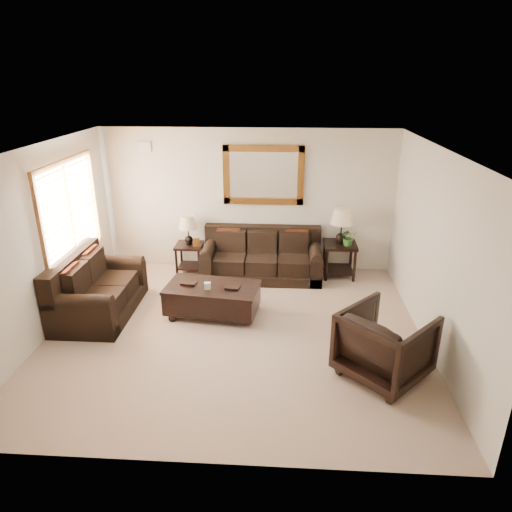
# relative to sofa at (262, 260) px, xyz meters

# --- Properties ---
(room) EXTENTS (5.51, 5.01, 2.71)m
(room) POSITION_rel_sofa_xyz_m (-0.30, -2.06, 1.02)
(room) COLOR #9F846E
(room) RESTS_ON ground
(window) EXTENTS (0.07, 1.96, 1.66)m
(window) POSITION_rel_sofa_xyz_m (-3.00, -1.16, 1.22)
(window) COLOR white
(window) RESTS_ON room
(mirror) EXTENTS (1.50, 0.06, 1.10)m
(mirror) POSITION_rel_sofa_xyz_m (0.00, 0.40, 1.52)
(mirror) COLOR #4F2B0F
(mirror) RESTS_ON room
(air_vent) EXTENTS (0.25, 0.02, 0.18)m
(air_vent) POSITION_rel_sofa_xyz_m (-2.20, 0.42, 2.02)
(air_vent) COLOR #999999
(air_vent) RESTS_ON room
(sofa) EXTENTS (2.21, 0.96, 0.91)m
(sofa) POSITION_rel_sofa_xyz_m (0.00, 0.00, 0.00)
(sofa) COLOR black
(sofa) RESTS_ON room
(loveseat) EXTENTS (1.03, 1.74, 0.98)m
(loveseat) POSITION_rel_sofa_xyz_m (-2.57, -1.62, 0.03)
(loveseat) COLOR black
(loveseat) RESTS_ON room
(end_table_left) EXTENTS (0.51, 0.51, 1.11)m
(end_table_left) POSITION_rel_sofa_xyz_m (-1.41, 0.14, 0.40)
(end_table_left) COLOR black
(end_table_left) RESTS_ON room
(end_table_right) EXTENTS (0.60, 0.60, 1.32)m
(end_table_right) POSITION_rel_sofa_xyz_m (1.46, 0.10, 0.53)
(end_table_right) COLOR black
(end_table_right) RESTS_ON room
(coffee_table) EXTENTS (1.53, 0.96, 0.61)m
(coffee_table) POSITION_rel_sofa_xyz_m (-0.71, -1.54, -0.02)
(coffee_table) COLOR black
(coffee_table) RESTS_ON room
(armchair) EXTENTS (1.32, 1.32, 0.99)m
(armchair) POSITION_rel_sofa_xyz_m (1.69, -3.00, 0.17)
(armchair) COLOR black
(armchair) RESTS_ON floor
(potted_plant) EXTENTS (0.33, 0.36, 0.26)m
(potted_plant) POSITION_rel_sofa_xyz_m (1.59, -0.01, 0.46)
(potted_plant) COLOR #28541C
(potted_plant) RESTS_ON end_table_right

